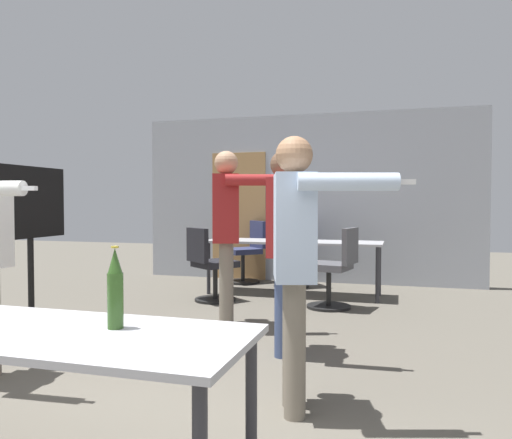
# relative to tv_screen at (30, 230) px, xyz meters

# --- Properties ---
(back_wall) EXTENTS (5.31, 0.12, 2.62)m
(back_wall) POSITION_rel_tv_screen_xyz_m (2.07, 3.63, 0.33)
(back_wall) COLOR #A3A8B2
(back_wall) RESTS_ON ground_plane
(conference_table_near) EXTENTS (1.84, 0.68, 0.73)m
(conference_table_near) POSITION_rel_tv_screen_xyz_m (2.08, -2.41, -0.32)
(conference_table_near) COLOR #A8A8AD
(conference_table_near) RESTS_ON ground_plane
(conference_table_far) EXTENTS (2.35, 0.64, 0.73)m
(conference_table_far) POSITION_rel_tv_screen_xyz_m (2.15, 2.43, -0.31)
(conference_table_far) COLOR #A8A8AD
(conference_table_far) RESTS_ON ground_plane
(tv_screen) EXTENTS (0.44, 0.99, 1.61)m
(tv_screen) POSITION_rel_tv_screen_xyz_m (0.00, 0.00, 0.00)
(tv_screen) COLOR black
(tv_screen) RESTS_ON ground_plane
(person_far_watching) EXTENTS (0.85, 0.59, 1.64)m
(person_far_watching) POSITION_rel_tv_screen_xyz_m (2.95, -1.23, 0.02)
(person_far_watching) COLOR slate
(person_far_watching) RESTS_ON ground_plane
(person_center_tall) EXTENTS (0.92, 0.64, 1.76)m
(person_center_tall) POSITION_rel_tv_screen_xyz_m (1.87, 0.59, 0.09)
(person_center_tall) COLOR slate
(person_center_tall) RESTS_ON ground_plane
(person_right_polo) EXTENTS (0.77, 0.58, 1.67)m
(person_right_polo) POSITION_rel_tv_screen_xyz_m (2.63, -0.15, 0.04)
(person_right_polo) COLOR #3D4C75
(person_right_polo) RESTS_ON ground_plane
(office_chair_side_rolled) EXTENTS (0.60, 0.55, 0.95)m
(office_chair_side_rolled) POSITION_rel_tv_screen_xyz_m (2.80, 1.73, -0.52)
(office_chair_side_rolled) COLOR black
(office_chair_side_rolled) RESTS_ON ground_plane
(office_chair_mid_tucked) EXTENTS (0.67, 0.69, 0.93)m
(office_chair_mid_tucked) POSITION_rel_tv_screen_xyz_m (1.24, 1.71, -0.54)
(office_chair_mid_tucked) COLOR black
(office_chair_mid_tucked) RESTS_ON ground_plane
(office_chair_far_left) EXTENTS (0.68, 0.67, 0.94)m
(office_chair_far_left) POSITION_rel_tv_screen_xyz_m (2.06, 3.09, -0.53)
(office_chair_far_left) COLOR black
(office_chair_far_left) RESTS_ON ground_plane
(office_chair_far_right) EXTENTS (0.69, 0.68, 0.95)m
(office_chair_far_right) POSITION_rel_tv_screen_xyz_m (1.25, 3.27, -0.52)
(office_chair_far_right) COLOR black
(office_chair_far_right) RESTS_ON ground_plane
(beer_bottle) EXTENTS (0.07, 0.07, 0.34)m
(beer_bottle) POSITION_rel_tv_screen_xyz_m (2.41, -2.32, -0.08)
(beer_bottle) COLOR #2D511E
(beer_bottle) RESTS_ON conference_table_near
(drink_cup) EXTENTS (0.09, 0.09, 0.10)m
(drink_cup) POSITION_rel_tv_screen_xyz_m (2.24, 2.50, -0.19)
(drink_cup) COLOR #232328
(drink_cup) RESTS_ON conference_table_far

